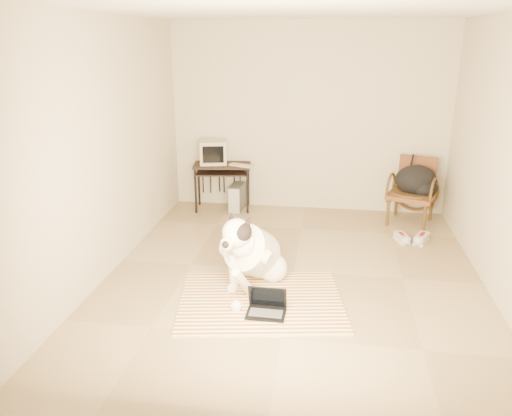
% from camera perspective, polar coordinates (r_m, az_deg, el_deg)
% --- Properties ---
extents(floor, '(4.50, 4.50, 0.00)m').
position_cam_1_polar(floor, '(5.58, 4.35, -7.24)').
color(floor, '#96805C').
rests_on(floor, ground).
extents(ceiling, '(4.50, 4.50, 0.00)m').
position_cam_1_polar(ceiling, '(5.03, 5.17, 21.62)').
color(ceiling, silver).
rests_on(ceiling, wall_back).
extents(wall_back, '(4.50, 0.00, 4.50)m').
position_cam_1_polar(wall_back, '(7.35, 6.00, 10.12)').
color(wall_back, '#BEB39B').
rests_on(wall_back, floor).
extents(wall_front, '(4.50, 0.00, 4.50)m').
position_cam_1_polar(wall_front, '(2.99, 1.64, -2.76)').
color(wall_front, '#BEB39B').
rests_on(wall_front, floor).
extents(wall_left, '(0.00, 4.50, 4.50)m').
position_cam_1_polar(wall_left, '(5.63, -16.17, 6.83)').
color(wall_left, '#BEB39B').
rests_on(wall_left, floor).
extents(wall_right, '(0.00, 4.50, 4.50)m').
position_cam_1_polar(wall_right, '(5.39, 26.52, 5.08)').
color(wall_right, '#BEB39B').
rests_on(wall_right, floor).
extents(rug, '(1.76, 1.46, 0.02)m').
position_cam_1_polar(rug, '(4.97, 0.57, -10.59)').
color(rug, '#B85025').
rests_on(rug, floor).
extents(dog, '(0.67, 1.24, 0.90)m').
position_cam_1_polar(dog, '(5.12, -0.44, -5.26)').
color(dog, white).
rests_on(dog, rug).
extents(laptop, '(0.37, 0.27, 0.25)m').
position_cam_1_polar(laptop, '(4.73, 1.22, -11.21)').
color(laptop, black).
rests_on(laptop, rug).
extents(computer_desk, '(0.89, 0.57, 0.69)m').
position_cam_1_polar(computer_desk, '(7.39, -3.90, 4.26)').
color(computer_desk, black).
rests_on(computer_desk, floor).
extents(crt_monitor, '(0.46, 0.44, 0.34)m').
position_cam_1_polar(crt_monitor, '(7.41, -4.93, 6.41)').
color(crt_monitor, tan).
rests_on(crt_monitor, computer_desk).
extents(desk_keyboard, '(0.37, 0.23, 0.02)m').
position_cam_1_polar(desk_keyboard, '(7.25, -1.71, 4.90)').
color(desk_keyboard, tan).
rests_on(desk_keyboard, computer_desk).
extents(pc_tower, '(0.20, 0.43, 0.39)m').
position_cam_1_polar(pc_tower, '(7.46, -2.17, 1.23)').
color(pc_tower, '#464648').
rests_on(pc_tower, floor).
extents(rattan_chair, '(0.75, 0.74, 0.90)m').
position_cam_1_polar(rattan_chair, '(7.23, 17.45, 1.90)').
color(rattan_chair, brown).
rests_on(rattan_chair, floor).
extents(backpack, '(0.56, 0.47, 0.41)m').
position_cam_1_polar(backpack, '(7.15, 17.97, 2.90)').
color(backpack, black).
rests_on(backpack, rattan_chair).
extents(sneaker_left, '(0.19, 0.30, 0.10)m').
position_cam_1_polar(sneaker_left, '(6.61, 16.32, -3.31)').
color(sneaker_left, silver).
rests_on(sneaker_left, floor).
extents(sneaker_right, '(0.24, 0.33, 0.11)m').
position_cam_1_polar(sneaker_right, '(6.65, 18.38, -3.35)').
color(sneaker_right, silver).
rests_on(sneaker_right, floor).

